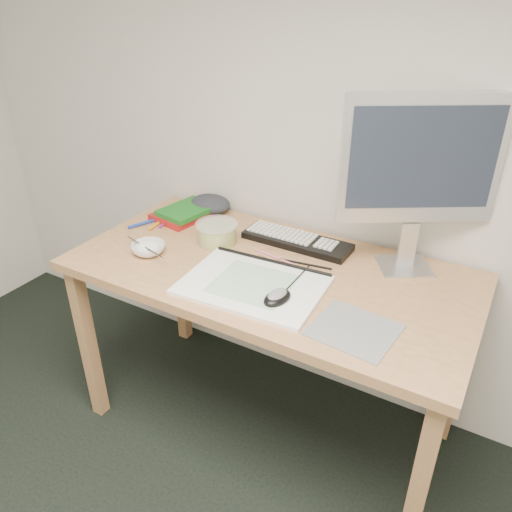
{
  "coord_description": "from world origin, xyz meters",
  "views": [
    {
      "loc": [
        0.71,
        0.11,
        1.63
      ],
      "look_at": [
        -0.0,
        1.36,
        0.83
      ],
      "focal_mm": 35.0,
      "sensor_mm": 36.0,
      "label": 1
    }
  ],
  "objects": [
    {
      "name": "pencil_pink",
      "position": [
        -0.02,
        1.5,
        0.75
      ],
      "size": [
        0.18,
        0.04,
        0.01
      ],
      "primitive_type": "cylinder",
      "rotation": [
        0.0,
        1.57,
        -0.17
      ],
      "color": "pink",
      "rests_on": "desk"
    },
    {
      "name": "marker_blue",
      "position": [
        -0.6,
        1.48,
        0.76
      ],
      "size": [
        0.07,
        0.14,
        0.01
      ],
      "primitive_type": "cylinder",
      "rotation": [
        0.0,
        1.57,
        1.17
      ],
      "color": "navy",
      "rests_on": "desk"
    },
    {
      "name": "mousepad",
      "position": [
        0.38,
        1.24,
        0.75
      ],
      "size": [
        0.25,
        0.23,
        0.0
      ],
      "primitive_type": "cube",
      "rotation": [
        0.0,
        0.0,
        -0.1
      ],
      "color": "slate",
      "rests_on": "desk"
    },
    {
      "name": "mouse",
      "position": [
        0.13,
        1.25,
        0.78
      ],
      "size": [
        0.08,
        0.12,
        0.04
      ],
      "primitive_type": "ellipsoid",
      "rotation": [
        0.0,
        0.0,
        -0.18
      ],
      "color": "black",
      "rests_on": "sketchpad"
    },
    {
      "name": "monitor",
      "position": [
        0.41,
        1.67,
        1.12
      ],
      "size": [
        0.45,
        0.3,
        0.59
      ],
      "rotation": [
        0.0,
        0.0,
        0.55
      ],
      "color": "silver",
      "rests_on": "desk"
    },
    {
      "name": "cloth_lump",
      "position": [
        -0.45,
        1.73,
        0.78
      ],
      "size": [
        0.18,
        0.16,
        0.06
      ],
      "primitive_type": "ellipsoid",
      "rotation": [
        0.0,
        0.0,
        0.24
      ],
      "color": "#292A31",
      "rests_on": "desk"
    },
    {
      "name": "chopsticks",
      "position": [
        -0.42,
        1.28,
        0.79
      ],
      "size": [
        0.21,
        0.08,
        0.02
      ],
      "primitive_type": "cylinder",
      "rotation": [
        0.0,
        1.57,
        -0.28
      ],
      "color": "silver",
      "rests_on": "rice_bowl"
    },
    {
      "name": "marker_purple",
      "position": [
        -0.54,
        1.54,
        0.76
      ],
      "size": [
        0.03,
        0.12,
        0.01
      ],
      "primitive_type": "cylinder",
      "rotation": [
        0.0,
        1.57,
        1.74
      ],
      "color": "#75268C",
      "rests_on": "desk"
    },
    {
      "name": "pencil_black",
      "position": [
        0.11,
        1.51,
        0.75
      ],
      "size": [
        0.19,
        0.03,
        0.01
      ],
      "primitive_type": "cylinder",
      "rotation": [
        0.0,
        1.57,
        0.14
      ],
      "color": "black",
      "rests_on": "desk"
    },
    {
      "name": "sketchpad",
      "position": [
        0.02,
        1.3,
        0.76
      ],
      "size": [
        0.47,
        0.35,
        0.01
      ],
      "primitive_type": "cube",
      "rotation": [
        0.0,
        0.0,
        0.06
      ],
      "color": "white",
      "rests_on": "desk"
    },
    {
      "name": "keyboard",
      "position": [
        0.01,
        1.64,
        0.76
      ],
      "size": [
        0.42,
        0.14,
        0.02
      ],
      "primitive_type": "cube",
      "rotation": [
        0.0,
        0.0,
        -0.01
      ],
      "color": "black",
      "rests_on": "desk"
    },
    {
      "name": "book_green",
      "position": [
        -0.49,
        1.63,
        0.78
      ],
      "size": [
        0.2,
        0.25,
        0.02
      ],
      "primitive_type": "cube",
      "rotation": [
        0.0,
        0.0,
        -0.18
      ],
      "color": "#18611B",
      "rests_on": "book_red"
    },
    {
      "name": "desk",
      "position": [
        0.01,
        1.43,
        0.67
      ],
      "size": [
        1.4,
        0.7,
        0.75
      ],
      "color": "tan",
      "rests_on": "ground"
    },
    {
      "name": "marker_orange",
      "position": [
        -0.55,
        1.51,
        0.76
      ],
      "size": [
        0.02,
        0.13,
        0.01
      ],
      "primitive_type": "cylinder",
      "rotation": [
        0.0,
        1.57,
        1.65
      ],
      "color": "orange",
      "rests_on": "desk"
    },
    {
      "name": "pencil_tan",
      "position": [
        0.02,
        1.47,
        0.75
      ],
      "size": [
        0.19,
        0.06,
        0.01
      ],
      "primitive_type": "cylinder",
      "rotation": [
        0.0,
        1.57,
        -0.3
      ],
      "color": "tan",
      "rests_on": "desk"
    },
    {
      "name": "rice_bowl",
      "position": [
        -0.43,
        1.3,
        0.77
      ],
      "size": [
        0.12,
        0.12,
        0.04
      ],
      "primitive_type": "imported",
      "rotation": [
        0.0,
        0.0,
        0.0
      ],
      "color": "silver",
      "rests_on": "desk"
    },
    {
      "name": "book_red",
      "position": [
        -0.51,
        1.63,
        0.76
      ],
      "size": [
        0.22,
        0.27,
        0.02
      ],
      "primitive_type": "cube",
      "rotation": [
        0.0,
        0.0,
        -0.17
      ],
      "color": "maroon",
      "rests_on": "desk"
    },
    {
      "name": "fruit_tub",
      "position": [
        -0.26,
        1.5,
        0.79
      ],
      "size": [
        0.18,
        0.18,
        0.08
      ],
      "primitive_type": "cylinder",
      "rotation": [
        0.0,
        0.0,
        0.14
      ],
      "color": "gold",
      "rests_on": "desk"
    }
  ]
}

